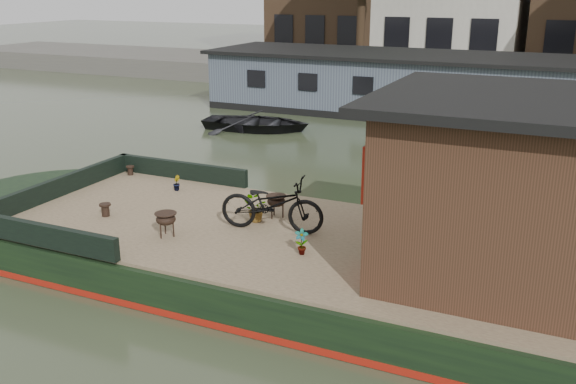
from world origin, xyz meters
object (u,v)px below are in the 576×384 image
at_px(bicycle, 272,204).
at_px(dinghy, 256,119).
at_px(brazier_rear, 276,206).
at_px(cabin, 528,188).
at_px(potted_plant_a, 301,242).
at_px(brazier_front, 166,225).

bearing_deg(bicycle, dinghy, 19.85).
relative_size(bicycle, brazier_rear, 4.33).
xyz_separation_m(cabin, dinghy, (-8.81, 9.30, -1.52)).
distance_m(cabin, brazier_rear, 4.14).
bearing_deg(bicycle, brazier_rear, 10.43).
height_order(potted_plant_a, brazier_rear, brazier_rear).
bearing_deg(brazier_rear, brazier_front, -128.12).
xyz_separation_m(potted_plant_a, dinghy, (-5.87, 9.89, -0.49)).
distance_m(bicycle, brazier_front, 1.68).
distance_m(brazier_rear, dinghy, 9.91).
distance_m(cabin, bicycle, 3.83).
relative_size(brazier_front, brazier_rear, 1.00).
relative_size(brazier_rear, dinghy, 0.11).
relative_size(potted_plant_a, brazier_front, 0.99).
xyz_separation_m(brazier_front, brazier_rear, (1.17, 1.50, -0.00)).
relative_size(cabin, brazier_front, 10.27).
xyz_separation_m(cabin, potted_plant_a, (-2.94, -0.59, -1.03)).
distance_m(bicycle, dinghy, 10.53).
bearing_deg(potted_plant_a, dinghy, 120.72).
xyz_separation_m(brazier_rear, dinghy, (-4.86, 8.63, -0.49)).
bearing_deg(brazier_front, dinghy, 110.02).
height_order(brazier_front, brazier_rear, same).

